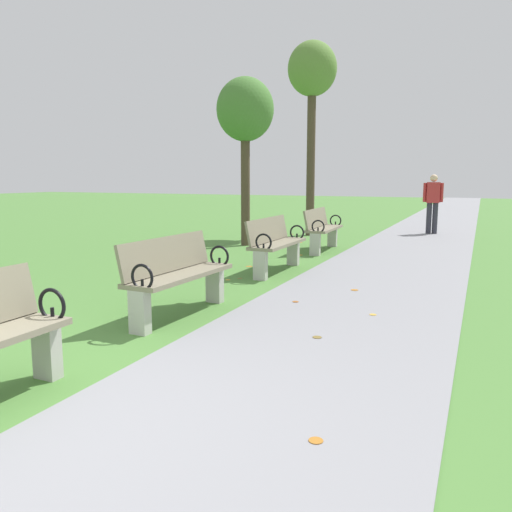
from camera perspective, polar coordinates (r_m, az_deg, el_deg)
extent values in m
plane|color=#4C7F38|center=(3.70, -25.82, -17.22)|extent=(80.00, 80.00, 0.00)
cube|color=gray|center=(20.22, 19.77, 3.80)|extent=(2.48, 44.00, 0.02)
cube|color=#B7B5AD|center=(4.41, -22.13, -9.64)|extent=(0.20, 0.12, 0.45)
torus|color=black|center=(4.28, -21.66, -5.07)|extent=(0.27, 0.03, 0.27)
cylinder|color=black|center=(4.30, -21.60, -6.11)|extent=(0.03, 0.03, 0.12)
cube|color=gray|center=(5.85, -8.30, -2.11)|extent=(0.50, 1.62, 0.05)
cube|color=gray|center=(5.92, -9.87, 0.19)|extent=(0.19, 1.60, 0.40)
cube|color=#B7B5AD|center=(5.33, -12.74, -6.07)|extent=(0.20, 0.13, 0.45)
cube|color=#B7B5AD|center=(6.51, -4.59, -3.18)|extent=(0.20, 0.13, 0.45)
torus|color=black|center=(5.19, -12.50, -2.31)|extent=(0.27, 0.04, 0.27)
cylinder|color=black|center=(5.21, -12.47, -3.17)|extent=(0.03, 0.03, 0.12)
torus|color=black|center=(6.43, -4.07, -0.02)|extent=(0.27, 0.04, 0.27)
cylinder|color=black|center=(6.45, -4.07, -0.72)|extent=(0.03, 0.03, 0.12)
cube|color=gray|center=(8.53, 2.47, 1.37)|extent=(0.45, 1.60, 0.05)
cube|color=gray|center=(8.57, 1.30, 2.93)|extent=(0.13, 1.60, 0.40)
cube|color=#B7B5AD|center=(7.89, 0.49, -1.06)|extent=(0.20, 0.12, 0.45)
cube|color=#B7B5AD|center=(9.25, 4.14, 0.37)|extent=(0.20, 0.12, 0.45)
torus|color=black|center=(7.79, 0.84, 1.53)|extent=(0.27, 0.03, 0.27)
cylinder|color=black|center=(7.80, 0.84, 0.95)|extent=(0.03, 0.03, 0.12)
torus|color=black|center=(9.20, 4.56, 2.61)|extent=(0.27, 0.03, 0.27)
cylinder|color=black|center=(9.21, 4.55, 2.12)|extent=(0.03, 0.03, 0.12)
cube|color=gray|center=(11.11, 7.59, 3.01)|extent=(0.49, 1.61, 0.05)
cube|color=gray|center=(11.13, 6.67, 4.21)|extent=(0.17, 1.60, 0.40)
cube|color=#B7B5AD|center=(10.42, 6.56, 1.28)|extent=(0.20, 0.13, 0.45)
cube|color=#B7B5AD|center=(11.85, 8.45, 2.13)|extent=(0.20, 0.13, 0.45)
torus|color=black|center=(10.35, 6.89, 3.25)|extent=(0.27, 0.04, 0.27)
cylinder|color=black|center=(10.36, 6.88, 2.81)|extent=(0.03, 0.03, 0.12)
torus|color=black|center=(11.82, 8.80, 3.89)|extent=(0.27, 0.04, 0.27)
cylinder|color=black|center=(11.82, 8.79, 3.50)|extent=(0.03, 0.03, 0.12)
cylinder|color=#4C3D2D|center=(11.87, -1.18, 7.48)|extent=(0.21, 0.21, 2.62)
ellipsoid|color=#477A33|center=(11.96, -1.21, 15.93)|extent=(1.29, 1.29, 1.41)
cylinder|color=#4C3D2D|center=(14.05, 6.09, 10.27)|extent=(0.22, 0.22, 3.91)
ellipsoid|color=#5B8438|center=(14.32, 6.25, 19.93)|extent=(1.28, 1.28, 1.41)
cylinder|color=#2D2D38|center=(15.03, 19.20, 3.97)|extent=(0.14, 0.14, 0.85)
cylinder|color=#2D2D38|center=(15.02, 18.59, 3.99)|extent=(0.14, 0.14, 0.85)
cube|color=#B22D2D|center=(14.99, 19.02, 6.66)|extent=(0.37, 0.27, 0.56)
sphere|color=beige|center=(14.98, 19.10, 8.15)|extent=(0.20, 0.20, 0.20)
cylinder|color=#B22D2D|center=(15.01, 19.87, 6.62)|extent=(0.09, 0.09, 0.52)
cylinder|color=#B22D2D|center=(14.98, 18.18, 6.70)|extent=(0.09, 0.09, 0.52)
cylinder|color=#AD6B23|center=(14.31, 4.02, 2.43)|extent=(0.13, 0.13, 0.00)
cylinder|color=#AD6B23|center=(12.58, -0.25, 1.59)|extent=(0.13, 0.13, 0.00)
cylinder|color=#AD6B23|center=(3.25, 6.65, -19.62)|extent=(0.12, 0.12, 0.00)
cylinder|color=gold|center=(7.94, -3.13, -2.63)|extent=(0.08, 0.08, 0.00)
cylinder|color=brown|center=(5.11, 6.78, -8.91)|extent=(0.12, 0.12, 0.00)
cylinder|color=#AD6B23|center=(7.25, 10.85, -3.71)|extent=(0.14, 0.14, 0.00)
cylinder|color=#BC842D|center=(10.48, 4.89, 0.12)|extent=(0.14, 0.14, 0.00)
cylinder|color=#BC842D|center=(12.13, 0.65, 1.33)|extent=(0.10, 0.10, 0.00)
cylinder|color=gold|center=(6.02, 12.82, -6.34)|extent=(0.09, 0.09, 0.00)
cylinder|color=#BC842D|center=(10.71, -4.93, 0.31)|extent=(0.09, 0.09, 0.00)
cylinder|color=#BC842D|center=(8.29, -5.25, -2.18)|extent=(0.11, 0.11, 0.00)
cylinder|color=brown|center=(8.04, -1.80, -2.49)|extent=(0.11, 0.11, 0.00)
cylinder|color=#93511E|center=(13.58, 2.77, 2.11)|extent=(0.09, 0.09, 0.00)
cylinder|color=#AD6B23|center=(13.12, 8.79, 1.78)|extent=(0.10, 0.10, 0.00)
cylinder|color=#93511E|center=(6.48, 4.40, -5.06)|extent=(0.11, 0.11, 0.00)
cylinder|color=#AD6B23|center=(9.11, -0.77, -1.15)|extent=(0.15, 0.15, 0.00)
cylinder|color=#BC842D|center=(13.26, 8.78, 1.86)|extent=(0.12, 0.12, 0.00)
cylinder|color=#AD6B23|center=(12.49, 5.00, 1.51)|extent=(0.10, 0.10, 0.00)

